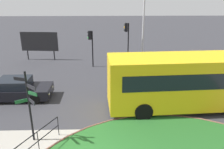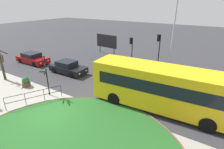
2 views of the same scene
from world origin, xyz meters
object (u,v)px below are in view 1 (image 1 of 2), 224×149
object	(u,v)px
signpost_directional	(29,102)
lamppost_tall	(144,16)
billboard_left	(40,42)
car_near_lane	(17,89)
traffic_light_far	(91,41)
traffic_light_near	(127,35)
bus_yellow	(195,81)

from	to	relation	value
signpost_directional	lamppost_tall	xyz separation A→B (m)	(6.83, 11.66, 2.51)
billboard_left	car_near_lane	bearing A→B (deg)	-79.57
traffic_light_far	billboard_left	world-z (taller)	traffic_light_far
traffic_light_near	car_near_lane	bearing A→B (deg)	52.28
lamppost_tall	billboard_left	distance (m)	10.59
traffic_light_far	billboard_left	xyz separation A→B (m)	(-5.29, 2.40, -0.59)
car_near_lane	traffic_light_near	bearing A→B (deg)	41.69
signpost_directional	lamppost_tall	size ratio (longest dim) A/B	0.41
car_near_lane	traffic_light_far	bearing A→B (deg)	55.61
car_near_lane	billboard_left	distance (m)	9.14
bus_yellow	car_near_lane	bearing A→B (deg)	168.81
traffic_light_near	lamppost_tall	bearing A→B (deg)	-168.15
traffic_light_near	lamppost_tall	xyz separation A→B (m)	(1.47, 0.05, 1.65)
bus_yellow	car_near_lane	world-z (taller)	bus_yellow
car_near_lane	traffic_light_near	distance (m)	10.68
traffic_light_near	lamppost_tall	world-z (taller)	lamppost_tall
car_near_lane	billboard_left	world-z (taller)	billboard_left
traffic_light_near	traffic_light_far	distance (m)	3.35
bus_yellow	billboard_left	size ratio (longest dim) A/B	2.72
traffic_light_near	signpost_directional	bearing A→B (deg)	75.30
traffic_light_near	billboard_left	distance (m)	8.88
car_near_lane	lamppost_tall	bearing A→B (deg)	36.97
bus_yellow	traffic_light_far	distance (m)	10.46
lamppost_tall	car_near_lane	bearing A→B (deg)	-142.50
billboard_left	bus_yellow	bearing A→B (deg)	-36.68
signpost_directional	traffic_light_far	bearing A→B (deg)	79.57
bus_yellow	traffic_light_near	xyz separation A→B (m)	(-3.24, 8.54, 1.17)
car_near_lane	signpost_directional	bearing A→B (deg)	-63.27
bus_yellow	traffic_light_far	size ratio (longest dim) A/B	3.06
signpost_directional	traffic_light_near	bearing A→B (deg)	65.23
traffic_light_far	billboard_left	bearing A→B (deg)	-13.95
traffic_light_near	billboard_left	world-z (taller)	traffic_light_near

